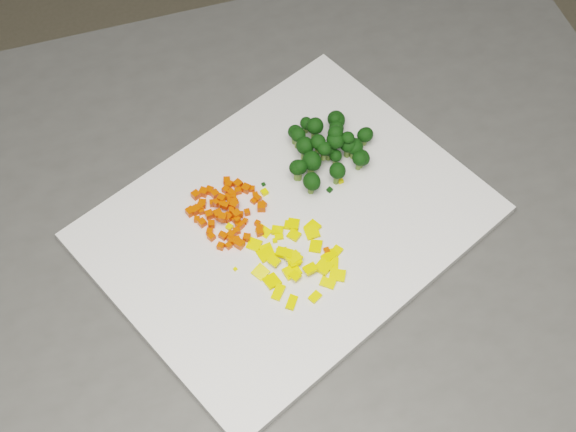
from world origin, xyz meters
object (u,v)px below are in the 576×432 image
carrot_pile (228,209)px  broccoli_pile (331,145)px  pepper_pile (294,260)px  cutting_board (288,223)px  counter_block (256,363)px

carrot_pile → broccoli_pile: broccoli_pile is taller
broccoli_pile → pepper_pile: bearing=-135.4°
pepper_pile → broccoli_pile: (0.12, 0.11, 0.02)m
cutting_board → broccoli_pile: (0.09, 0.06, 0.03)m
pepper_pile → counter_block: bearing=105.6°
carrot_pile → broccoli_pile: 0.16m
carrot_pile → broccoli_pile: bearing=6.0°
cutting_board → broccoli_pile: 0.12m
cutting_board → carrot_pile: 0.08m
cutting_board → carrot_pile: carrot_pile is taller
cutting_board → carrot_pile: bearing=145.6°
pepper_pile → broccoli_pile: broccoli_pile is taller
counter_block → cutting_board: size_ratio=2.47×
carrot_pile → pepper_pile: 0.11m
carrot_pile → pepper_pile: size_ratio=0.86×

